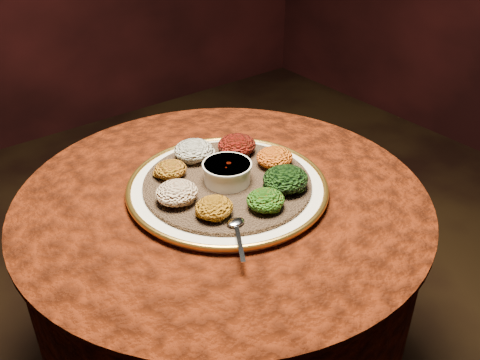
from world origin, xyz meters
TOP-DOWN VIEW (x-y plane):
  - table at (0.00, 0.00)m, footprint 0.96×0.96m
  - platter at (0.02, 0.00)m, footprint 0.59×0.59m
  - injera at (0.02, 0.00)m, footprint 0.42×0.42m
  - stew_bowl at (0.02, 0.00)m, footprint 0.11×0.11m
  - spoon at (-0.07, -0.15)m, footprint 0.09×0.12m
  - portion_ayib at (0.01, 0.14)m, footprint 0.10×0.09m
  - portion_kitfo at (0.12, 0.10)m, footprint 0.10×0.09m
  - portion_tikil at (0.15, -0.01)m, footprint 0.09×0.09m
  - portion_gomen at (0.10, -0.10)m, footprint 0.10×0.10m
  - portion_mixveg at (0.02, -0.13)m, footprint 0.08×0.08m
  - portion_kik at (-0.08, -0.09)m, footprint 0.08×0.08m
  - portion_timatim at (-0.12, 0.00)m, footprint 0.09×0.09m
  - portion_shiro at (-0.07, 0.10)m, footprint 0.08×0.07m

SIDE VIEW (x-z plane):
  - table at x=0.00m, z-range 0.19..0.92m
  - platter at x=0.02m, z-range 0.73..0.76m
  - injera at x=0.02m, z-range 0.75..0.76m
  - spoon at x=-0.07m, z-range 0.76..0.77m
  - portion_shiro at x=-0.07m, z-range 0.76..0.80m
  - portion_kik at x=-0.08m, z-range 0.76..0.80m
  - portion_mixveg at x=0.02m, z-range 0.76..0.80m
  - portion_tikil at x=0.15m, z-range 0.76..0.81m
  - portion_timatim at x=-0.12m, z-range 0.76..0.81m
  - portion_kitfo at x=0.12m, z-range 0.76..0.81m
  - portion_ayib at x=0.01m, z-range 0.76..0.81m
  - portion_gomen at x=0.10m, z-range 0.76..0.81m
  - stew_bowl at x=0.02m, z-range 0.77..0.81m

